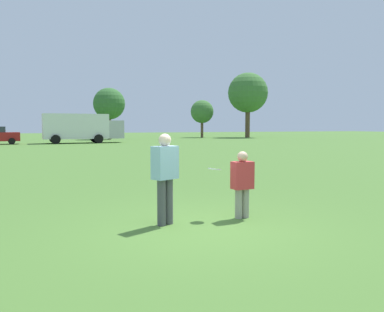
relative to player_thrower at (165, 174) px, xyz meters
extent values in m
plane|color=#47702D|center=(0.56, -0.48, -0.99)|extent=(197.12, 197.12, 0.00)
cylinder|color=#4C4C51|center=(-0.08, -0.04, -0.55)|extent=(0.17, 0.17, 0.89)
cylinder|color=#4C4C51|center=(0.08, 0.04, -0.55)|extent=(0.17, 0.17, 0.89)
cube|color=#9EC6E5|center=(0.00, 0.00, 0.21)|extent=(0.56, 0.46, 0.63)
sphere|color=beige|center=(0.00, 0.00, 0.64)|extent=(0.24, 0.24, 0.24)
cylinder|color=gray|center=(1.73, -0.06, -0.69)|extent=(0.15, 0.15, 0.61)
cylinder|color=gray|center=(1.56, -0.07, -0.69)|extent=(0.15, 0.15, 0.61)
cube|color=red|center=(1.65, -0.06, -0.10)|extent=(0.45, 0.27, 0.56)
sphere|color=#D8AD8C|center=(1.65, -0.06, 0.28)|extent=(0.22, 0.22, 0.22)
cylinder|color=white|center=(1.11, 0.14, 0.03)|extent=(0.27, 0.27, 0.08)
cube|color=#D8590C|center=(1.86, 6.64, -0.98)|extent=(0.32, 0.32, 0.03)
cone|color=orange|center=(1.86, 6.64, -0.74)|extent=(0.24, 0.24, 0.45)
cylinder|color=black|center=(-4.98, 38.05, -0.66)|extent=(0.67, 0.25, 0.66)
cylinder|color=black|center=(-4.89, 36.06, -0.66)|extent=(0.67, 0.25, 0.66)
cube|color=white|center=(1.45, 37.07, 0.84)|extent=(6.90, 2.80, 2.70)
cube|color=#B2B2B7|center=(5.64, 37.25, 0.49)|extent=(1.90, 2.38, 2.00)
cylinder|color=black|center=(3.59, 38.53, -0.51)|extent=(0.97, 0.32, 0.96)
cylinder|color=black|center=(3.71, 35.80, -0.51)|extent=(0.97, 0.32, 0.96)
cylinder|color=black|center=(-0.82, 38.34, -0.51)|extent=(0.97, 0.32, 0.96)
cylinder|color=black|center=(-0.70, 35.60, -0.51)|extent=(0.97, 0.32, 0.96)
cylinder|color=brown|center=(6.87, 47.74, 0.55)|extent=(0.51, 0.51, 3.08)
sphere|color=#33662D|center=(6.87, 47.74, 3.96)|extent=(4.40, 4.40, 4.40)
cylinder|color=brown|center=(22.19, 50.76, 0.30)|extent=(0.43, 0.43, 2.59)
sphere|color=#3D7033|center=(22.19, 50.76, 3.16)|extent=(3.70, 3.70, 3.70)
cylinder|color=brown|center=(29.17, 48.31, 1.25)|extent=(0.75, 0.75, 4.48)
sphere|color=#3D7033|center=(29.17, 48.31, 6.21)|extent=(6.40, 6.40, 6.40)
camera|label=1|loc=(-2.21, -7.06, 0.92)|focal=36.29mm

